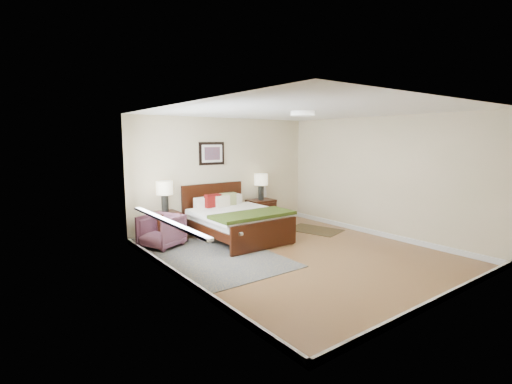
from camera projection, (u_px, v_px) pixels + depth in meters
floor at (300, 254)px, 6.57m from camera, size 5.00×5.00×0.00m
back_wall at (225, 174)px, 8.39m from camera, size 4.50×0.04×2.50m
front_wall at (447, 205)px, 4.41m from camera, size 4.50×0.04×2.50m
left_wall at (182, 197)px, 5.07m from camera, size 0.04×5.00×2.50m
right_wall at (380, 177)px, 7.73m from camera, size 0.04×5.00×2.50m
ceiling at (303, 111)px, 6.22m from camera, size 4.50×5.00×0.02m
window at (165, 182)px, 5.64m from camera, size 0.11×2.72×1.32m
door at (260, 235)px, 3.72m from camera, size 0.06×1.00×2.18m
ceil_fixture at (303, 113)px, 6.23m from camera, size 0.44×0.44×0.08m
bed at (236, 216)px, 7.53m from camera, size 1.61×1.94×1.05m
wall_art at (212, 153)px, 8.09m from camera, size 0.62×0.05×0.50m
nightstand_left at (166, 218)px, 7.38m from camera, size 0.50×0.45×0.59m
nightstand_right at (261, 209)px, 8.82m from camera, size 0.61×0.46×0.61m
lamp_left at (165, 191)px, 7.32m from camera, size 0.33×0.33×0.61m
lamp_right at (261, 182)px, 8.74m from camera, size 0.33×0.33×0.61m
armchair at (161, 231)px, 6.97m from camera, size 0.91×0.90×0.63m
rug_persian at (215, 257)px, 6.44m from camera, size 1.90×2.68×0.01m
rug_navy at (314, 230)px, 8.35m from camera, size 1.07×1.32×0.01m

